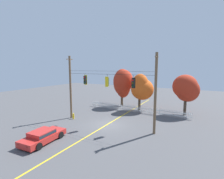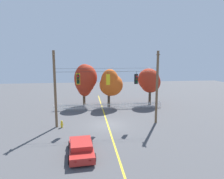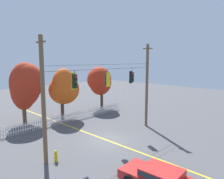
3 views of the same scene
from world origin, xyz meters
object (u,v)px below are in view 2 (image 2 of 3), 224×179
(traffic_signal_southbound_primary, at_px, (78,79))
(autumn_maple_near_fence, at_px, (85,79))
(fire_hydrant, at_px, (62,124))
(traffic_signal_westbound_side, at_px, (108,79))
(traffic_signal_eastbound_side, at_px, (136,79))
(parked_car, at_px, (81,148))
(autumn_maple_mid, at_px, (111,84))
(autumn_oak_far_east, at_px, (149,81))

(traffic_signal_southbound_primary, bearing_deg, autumn_maple_near_fence, 85.88)
(autumn_maple_near_fence, relative_size, fire_hydrant, 8.37)
(traffic_signal_westbound_side, xyz_separation_m, traffic_signal_eastbound_side, (3.27, 0.02, -0.01))
(autumn_maple_near_fence, bearing_deg, traffic_signal_eastbound_side, -59.36)
(traffic_signal_southbound_primary, distance_m, parked_car, 8.54)
(traffic_signal_southbound_primary, distance_m, autumn_maple_near_fence, 10.01)
(traffic_signal_eastbound_side, bearing_deg, autumn_maple_mid, 102.77)
(autumn_maple_near_fence, xyz_separation_m, autumn_maple_mid, (3.94, -1.38, -0.59))
(autumn_maple_near_fence, xyz_separation_m, autumn_oak_far_east, (10.45, -0.47, -0.33))
(autumn_oak_far_east, bearing_deg, autumn_maple_near_fence, 177.45)
(traffic_signal_westbound_side, xyz_separation_m, autumn_oak_far_east, (7.85, 9.48, -1.37))
(traffic_signal_eastbound_side, bearing_deg, traffic_signal_southbound_primary, 179.99)
(traffic_signal_westbound_side, bearing_deg, fire_hydrant, -177.13)
(autumn_oak_far_east, bearing_deg, traffic_signal_westbound_side, -129.62)
(traffic_signal_eastbound_side, xyz_separation_m, parked_car, (-6.22, -7.06, -4.70))
(traffic_signal_westbound_side, bearing_deg, traffic_signal_eastbound_side, 0.33)
(autumn_maple_mid, bearing_deg, autumn_maple_near_fence, 160.71)
(traffic_signal_eastbound_side, distance_m, fire_hydrant, 9.83)
(parked_car, relative_size, fire_hydrant, 5.57)
(autumn_maple_near_fence, distance_m, fire_hydrant, 11.23)
(autumn_oak_far_east, height_order, parked_car, autumn_oak_far_east)
(fire_hydrant, bearing_deg, traffic_signal_southbound_primary, 8.35)
(autumn_maple_mid, bearing_deg, fire_hydrant, -126.71)
(autumn_maple_mid, height_order, parked_car, autumn_maple_mid)
(traffic_signal_westbound_side, xyz_separation_m, autumn_maple_mid, (1.34, 8.56, -1.63))
(traffic_signal_westbound_side, distance_m, parked_car, 8.96)
(traffic_signal_southbound_primary, distance_m, autumn_oak_far_east, 14.70)
(traffic_signal_southbound_primary, xyz_separation_m, autumn_maple_near_fence, (0.71, 9.92, -1.13))
(traffic_signal_southbound_primary, distance_m, traffic_signal_eastbound_side, 6.59)
(autumn_maple_mid, distance_m, parked_car, 16.47)
(autumn_maple_near_fence, bearing_deg, autumn_oak_far_east, -2.55)
(autumn_maple_mid, bearing_deg, traffic_signal_westbound_side, -98.89)
(traffic_signal_southbound_primary, bearing_deg, traffic_signal_westbound_side, -0.34)
(traffic_signal_southbound_primary, distance_m, fire_hydrant, 5.37)
(traffic_signal_eastbound_side, relative_size, autumn_maple_near_fence, 0.22)
(autumn_maple_mid, bearing_deg, traffic_signal_southbound_primary, -118.59)
(traffic_signal_eastbound_side, relative_size, fire_hydrant, 1.84)
(autumn_maple_near_fence, height_order, autumn_maple_mid, autumn_maple_near_fence)
(autumn_maple_near_fence, bearing_deg, fire_hydrant, -104.50)
(autumn_maple_mid, distance_m, fire_hydrant, 11.49)
(traffic_signal_southbound_primary, xyz_separation_m, traffic_signal_westbound_side, (3.32, -0.02, -0.08))
(autumn_maple_mid, xyz_separation_m, autumn_oak_far_east, (6.51, 0.91, 0.27))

